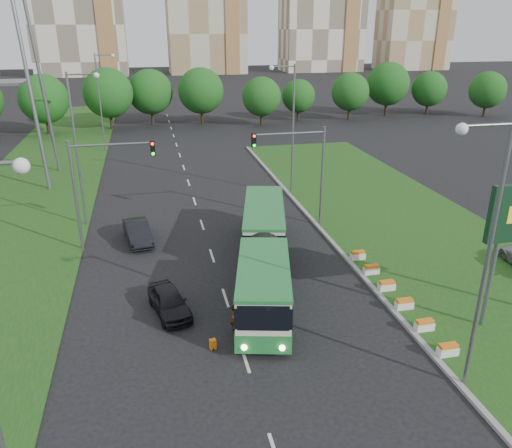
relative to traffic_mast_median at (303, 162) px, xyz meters
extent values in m
plane|color=black|center=(-4.78, -10.00, -5.35)|extent=(360.00, 360.00, 0.00)
cube|color=#1A4313|center=(8.22, -2.00, -5.27)|extent=(14.00, 60.00, 0.15)
cube|color=gray|center=(1.27, -2.00, -5.26)|extent=(0.30, 60.00, 0.18)
cube|color=#1A4313|center=(-22.78, 15.00, -5.30)|extent=(12.00, 110.00, 0.10)
cylinder|color=slate|center=(5.22, -16.00, -2.55)|extent=(0.24, 0.24, 5.60)
cylinder|color=slate|center=(1.62, 0.00, -1.35)|extent=(0.20, 0.20, 8.00)
cylinder|color=slate|center=(-1.13, 0.00, 2.25)|extent=(5.50, 0.14, 0.14)
cube|color=black|center=(-3.88, 0.00, 1.85)|extent=(0.32, 0.32, 1.00)
cylinder|color=slate|center=(-16.78, -1.00, -1.35)|extent=(0.20, 0.20, 8.00)
cylinder|color=slate|center=(-14.03, -1.00, 2.25)|extent=(5.50, 0.14, 0.14)
cube|color=black|center=(-11.28, -1.00, 1.85)|extent=(0.32, 0.32, 1.00)
cube|color=#C1B79C|center=(85.22, 140.00, 14.65)|extent=(24.00, 14.00, 40.00)
cube|color=beige|center=(-5.10, -12.90, -3.48)|extent=(2.67, 7.37, 2.88)
cube|color=beige|center=(-5.10, -3.45, -3.48)|extent=(2.67, 8.97, 2.88)
cylinder|color=black|center=(-5.10, -8.58, -3.53)|extent=(2.67, 1.34, 2.67)
cube|color=#207234|center=(-5.10, -12.90, -4.44)|extent=(2.76, 7.42, 1.01)
cube|color=#207234|center=(-5.10, -3.45, -4.44)|extent=(2.76, 9.02, 1.01)
cube|color=black|center=(-5.10, -12.90, -3.00)|extent=(2.76, 7.42, 1.12)
cube|color=black|center=(-5.10, -3.45, -3.00)|extent=(2.76, 9.02, 1.12)
imported|color=black|center=(-11.11, -10.95, -4.63)|extent=(2.64, 4.52, 1.45)
imported|color=black|center=(-12.85, -0.35, -4.57)|extent=(2.38, 4.94, 1.56)
imported|color=gray|center=(-7.87, -13.57, -4.56)|extent=(0.52, 0.66, 1.58)
cube|color=orange|center=(-9.19, -14.83, -5.08)|extent=(0.31, 0.27, 0.53)
cylinder|color=black|center=(-9.19, -14.97, -5.29)|extent=(0.04, 0.12, 0.12)
camera|label=1|loc=(-11.58, -35.80, 9.81)|focal=35.00mm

